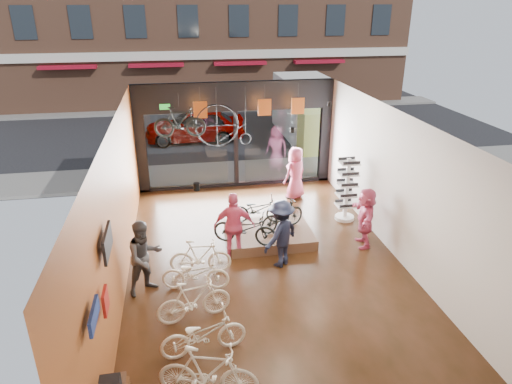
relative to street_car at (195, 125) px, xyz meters
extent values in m
cube|color=black|center=(1.21, -12.00, -0.82)|extent=(7.00, 12.00, 0.04)
cube|color=black|center=(1.21, -12.00, 3.02)|extent=(7.00, 12.00, 0.04)
cube|color=#A95B24|center=(-2.31, -12.00, 1.10)|extent=(0.04, 12.00, 3.80)
cube|color=beige|center=(4.73, -12.00, 1.10)|extent=(0.04, 12.00, 3.80)
cube|color=#198C26|center=(-1.19, -6.12, 2.25)|extent=(0.35, 0.06, 0.18)
cube|color=black|center=(1.21, 3.00, -0.81)|extent=(30.00, 18.00, 0.02)
cube|color=slate|center=(1.21, -4.80, -0.74)|extent=(30.00, 2.40, 0.12)
cube|color=slate|center=(1.21, 7.00, -0.74)|extent=(30.00, 2.00, 0.12)
imported|color=gray|center=(0.00, 0.00, 0.00)|extent=(4.71, 1.89, 1.60)
imported|color=beige|center=(-0.59, -15.66, -0.28)|extent=(1.82, 0.96, 1.05)
imported|color=beige|center=(-0.60, -14.56, -0.36)|extent=(1.74, 0.81, 0.88)
imported|color=beige|center=(-0.73, -13.51, -0.32)|extent=(1.67, 0.77, 0.97)
imported|color=beige|center=(-0.64, -12.38, -0.38)|extent=(1.66, 0.80, 0.84)
imported|color=beige|center=(-0.48, -11.72, -0.34)|extent=(1.58, 0.58, 0.93)
cube|color=brown|center=(1.56, -10.32, -0.65)|extent=(2.40, 1.80, 0.30)
imported|color=black|center=(0.76, -10.95, -0.05)|extent=(1.84, 1.25, 0.91)
imported|color=black|center=(1.93, -10.34, -0.05)|extent=(1.54, 1.07, 0.91)
imported|color=black|center=(1.32, -9.76, -0.09)|extent=(1.63, 0.75, 0.83)
imported|color=#3F3F44|center=(-1.77, -12.26, 0.10)|extent=(1.11, 1.05, 1.81)
imported|color=#CC4C72|center=(0.47, -11.08, 0.12)|extent=(1.13, 0.60, 1.84)
imported|color=#161C33|center=(1.58, -11.69, 0.10)|extent=(1.33, 1.26, 1.81)
imported|color=#CC4C72|center=(3.04, -7.49, 0.10)|extent=(1.05, 0.96, 1.81)
imported|color=#CC4C72|center=(4.10, -11.07, 0.05)|extent=(0.81, 1.65, 1.71)
imported|color=black|center=(-0.74, -7.80, 2.12)|extent=(1.61, 0.56, 0.95)
cube|color=#CC5919|center=(-0.05, -6.80, 2.25)|extent=(0.45, 0.03, 0.55)
cube|color=#CC5919|center=(2.09, -6.80, 2.25)|extent=(0.45, 0.03, 0.55)
cube|color=#CC5919|center=(3.24, -6.80, 2.25)|extent=(0.45, 0.03, 0.55)
camera|label=1|loc=(-0.83, -21.63, 5.56)|focal=32.00mm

